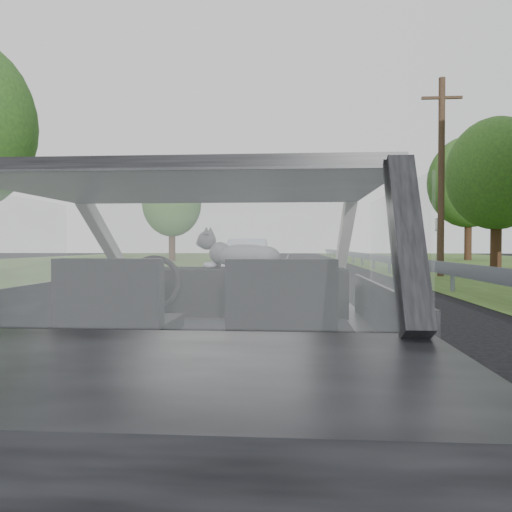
# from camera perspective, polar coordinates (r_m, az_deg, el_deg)

# --- Properties ---
(ground) EXTENTS (140.00, 140.00, 0.00)m
(ground) POSITION_cam_1_polar(r_m,az_deg,el_deg) (2.92, -5.40, -22.00)
(ground) COLOR black
(ground) RESTS_ON ground
(subject_car) EXTENTS (1.80, 4.00, 1.45)m
(subject_car) POSITION_cam_1_polar(r_m,az_deg,el_deg) (2.72, -5.43, -7.81)
(subject_car) COLOR black
(subject_car) RESTS_ON ground
(dashboard) EXTENTS (1.58, 0.45, 0.30)m
(dashboard) POSITION_cam_1_polar(r_m,az_deg,el_deg) (3.31, -3.63, -3.99)
(dashboard) COLOR black
(dashboard) RESTS_ON subject_car
(driver_seat) EXTENTS (0.50, 0.72, 0.42)m
(driver_seat) POSITION_cam_1_polar(r_m,az_deg,el_deg) (2.52, -15.60, -5.00)
(driver_seat) COLOR black
(driver_seat) RESTS_ON subject_car
(passenger_seat) EXTENTS (0.50, 0.72, 0.42)m
(passenger_seat) POSITION_cam_1_polar(r_m,az_deg,el_deg) (2.37, 2.99, -5.34)
(passenger_seat) COLOR black
(passenger_seat) RESTS_ON subject_car
(steering_wheel) EXTENTS (0.36, 0.36, 0.04)m
(steering_wheel) POSITION_cam_1_polar(r_m,az_deg,el_deg) (3.10, -11.73, -3.07)
(steering_wheel) COLOR black
(steering_wheel) RESTS_ON dashboard
(cat) EXTENTS (0.64, 0.33, 0.27)m
(cat) POSITION_cam_1_polar(r_m,az_deg,el_deg) (3.29, -1.23, 0.15)
(cat) COLOR slate
(cat) RESTS_ON dashboard
(guardrail) EXTENTS (0.05, 90.00, 0.32)m
(guardrail) POSITION_cam_1_polar(r_m,az_deg,el_deg) (13.23, 21.07, -1.33)
(guardrail) COLOR slate
(guardrail) RESTS_ON ground
(other_car) EXTENTS (1.72, 4.31, 1.41)m
(other_car) POSITION_cam_1_polar(r_m,az_deg,el_deg) (19.66, -1.02, -0.07)
(other_car) COLOR #B0B9C8
(other_car) RESTS_ON ground
(highway_sign) EXTENTS (0.16, 0.94, 2.34)m
(highway_sign) POSITION_cam_1_polar(r_m,az_deg,el_deg) (23.22, 20.05, 1.21)
(highway_sign) COLOR #116029
(highway_sign) RESTS_ON ground
(utility_pole) EXTENTS (0.29, 0.29, 7.29)m
(utility_pole) POSITION_cam_1_polar(r_m,az_deg,el_deg) (19.75, 20.41, 8.40)
(utility_pole) COLOR brown
(utility_pole) RESTS_ON ground
(tree_2) EXTENTS (5.81, 5.81, 6.98)m
(tree_2) POSITION_cam_1_polar(r_m,az_deg,el_deg) (26.23, 25.78, 6.22)
(tree_2) COLOR #213F1B
(tree_2) RESTS_ON ground
(tree_3) EXTENTS (7.84, 7.84, 9.34)m
(tree_3) POSITION_cam_1_polar(r_m,az_deg,el_deg) (42.27, 23.10, 5.91)
(tree_3) COLOR #213F1B
(tree_3) RESTS_ON ground
(tree_6) EXTENTS (5.80, 5.80, 6.63)m
(tree_6) POSITION_cam_1_polar(r_m,az_deg,el_deg) (37.68, -9.58, 4.51)
(tree_6) COLOR #213F1B
(tree_6) RESTS_ON ground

